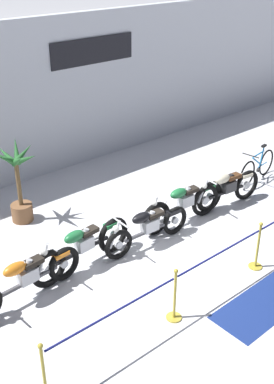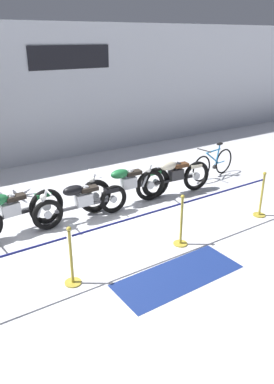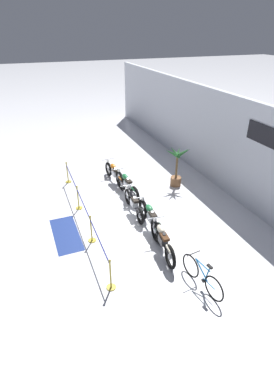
# 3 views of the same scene
# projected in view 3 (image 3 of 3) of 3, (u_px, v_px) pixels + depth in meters

# --- Properties ---
(ground_plane) EXTENTS (120.00, 120.00, 0.00)m
(ground_plane) POSITION_uv_depth(u_px,v_px,m) (122.00, 214.00, 12.00)
(ground_plane) COLOR silver
(back_wall) EXTENTS (28.00, 0.29, 4.20)m
(back_wall) POSITION_uv_depth(u_px,v_px,m) (236.00, 149.00, 12.58)
(back_wall) COLOR silver
(back_wall) RESTS_ON ground
(motorcycle_orange_0) EXTENTS (2.41, 0.62, 0.93)m
(motorcycle_orange_0) POSITION_uv_depth(u_px,v_px,m) (115.00, 174.00, 14.24)
(motorcycle_orange_0) COLOR black
(motorcycle_orange_0) RESTS_ON ground
(motorcycle_green_1) EXTENTS (2.43, 0.62, 0.97)m
(motorcycle_green_1) POSITION_uv_depth(u_px,v_px,m) (127.00, 185.00, 13.18)
(motorcycle_green_1) COLOR black
(motorcycle_green_1) RESTS_ON ground
(motorcycle_black_2) EXTENTS (2.23, 0.62, 0.92)m
(motorcycle_black_2) POSITION_uv_depth(u_px,v_px,m) (134.00, 203.00, 11.89)
(motorcycle_black_2) COLOR black
(motorcycle_black_2) RESTS_ON ground
(motorcycle_green_3) EXTENTS (2.46, 0.62, 0.97)m
(motorcycle_green_3) POSITION_uv_depth(u_px,v_px,m) (151.00, 218.00, 10.89)
(motorcycle_green_3) COLOR black
(motorcycle_green_3) RESTS_ON ground
(motorcycle_cream_4) EXTENTS (2.19, 0.62, 0.97)m
(motorcycle_cream_4) POSITION_uv_depth(u_px,v_px,m) (162.00, 240.00, 9.77)
(motorcycle_cream_4) COLOR black
(motorcycle_cream_4) RESTS_ON ground
(bicycle) EXTENTS (1.75, 0.48, 0.98)m
(bicycle) POSITION_uv_depth(u_px,v_px,m) (202.00, 276.00, 8.50)
(bicycle) COLOR black
(bicycle) RESTS_ON ground
(potted_palm_left_of_row) EXTENTS (0.96, 1.22, 1.95)m
(potted_palm_left_of_row) POSITION_uv_depth(u_px,v_px,m) (177.00, 167.00, 13.76)
(potted_palm_left_of_row) COLOR brown
(potted_palm_left_of_row) RESTS_ON ground
(stanchion_far_left) EXTENTS (7.25, 0.28, 1.05)m
(stanchion_far_left) POSITION_uv_depth(u_px,v_px,m) (76.00, 191.00, 12.26)
(stanchion_far_left) COLOR gold
(stanchion_far_left) RESTS_ON ground
(stanchion_mid_left) EXTENTS (0.28, 0.28, 1.05)m
(stanchion_mid_left) POSITION_uv_depth(u_px,v_px,m) (78.00, 201.00, 12.23)
(stanchion_mid_left) COLOR gold
(stanchion_mid_left) RESTS_ON ground
(stanchion_mid_right) EXTENTS (0.28, 0.28, 1.05)m
(stanchion_mid_right) POSITION_uv_depth(u_px,v_px,m) (91.00, 232.00, 10.36)
(stanchion_mid_right) COLOR gold
(stanchion_mid_right) RESTS_ON ground
(stanchion_far_right) EXTENTS (0.28, 0.28, 1.05)m
(stanchion_far_right) POSITION_uv_depth(u_px,v_px,m) (111.00, 278.00, 8.48)
(stanchion_far_right) COLOR gold
(stanchion_far_right) RESTS_ON ground
(floor_banner) EXTENTS (2.28, 0.93, 0.01)m
(floor_banner) POSITION_uv_depth(u_px,v_px,m) (66.00, 234.00, 10.86)
(floor_banner) COLOR navy
(floor_banner) RESTS_ON ground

